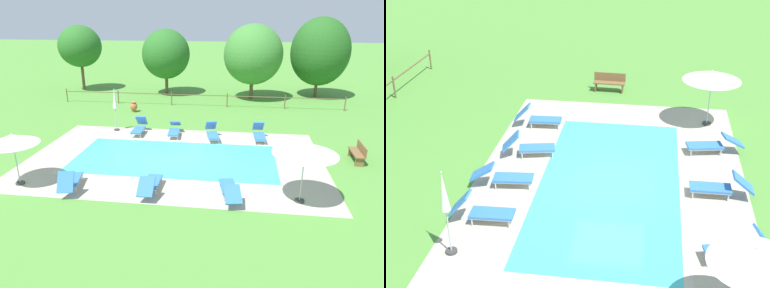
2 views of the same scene
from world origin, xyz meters
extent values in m
plane|color=#518E38|center=(0.00, 0.00, 0.00)|extent=(160.00, 160.00, 0.00)
cube|color=#B2A893|center=(0.00, 0.00, 0.00)|extent=(14.08, 9.02, 0.01)
cube|color=#42CCD6|center=(0.00, 0.00, 0.01)|extent=(9.68, 4.62, 0.01)
cube|color=#C0B59F|center=(0.00, 2.43, 0.01)|extent=(10.16, 0.24, 0.01)
cube|color=#C0B59F|center=(0.00, -2.43, 0.01)|extent=(10.16, 0.24, 0.01)
cube|color=#C0B59F|center=(4.96, 0.00, 0.01)|extent=(0.24, 4.62, 0.01)
cube|color=#C0B59F|center=(-4.96, 0.00, 0.01)|extent=(0.24, 4.62, 0.01)
cube|color=#3370BC|center=(4.16, 3.01, 0.32)|extent=(0.67, 1.33, 0.07)
cube|color=#3370BC|center=(4.12, 3.96, 0.61)|extent=(0.63, 0.67, 0.65)
cube|color=silver|center=(4.16, 3.01, 0.26)|extent=(0.63, 1.30, 0.04)
cylinder|color=silver|center=(4.45, 2.48, 0.14)|extent=(0.04, 0.04, 0.28)
cylinder|color=silver|center=(3.94, 2.45, 0.14)|extent=(0.04, 0.04, 0.28)
cylinder|color=silver|center=(4.39, 3.58, 0.14)|extent=(0.04, 0.04, 0.28)
cylinder|color=silver|center=(3.88, 3.55, 0.14)|extent=(0.04, 0.04, 0.28)
cube|color=#3370BC|center=(-3.55, -3.49, 0.32)|extent=(0.85, 1.40, 0.07)
cube|color=#3370BC|center=(-3.36, -4.39, 0.64)|extent=(0.71, 0.69, 0.70)
cube|color=silver|center=(-3.55, -3.49, 0.26)|extent=(0.82, 1.36, 0.04)
cylinder|color=silver|center=(-3.91, -3.00, 0.14)|extent=(0.04, 0.04, 0.28)
cylinder|color=silver|center=(-3.41, -2.90, 0.14)|extent=(0.04, 0.04, 0.28)
cylinder|color=silver|center=(-3.69, -4.09, 0.14)|extent=(0.04, 0.04, 0.28)
cylinder|color=silver|center=(-3.19, -3.98, 0.14)|extent=(0.04, 0.04, 0.28)
cube|color=#3370BC|center=(-2.73, 3.20, 0.32)|extent=(0.65, 1.32, 0.07)
cube|color=#3370BC|center=(-2.77, 4.14, 0.62)|extent=(0.62, 0.64, 0.67)
cube|color=silver|center=(-2.73, 3.20, 0.26)|extent=(0.62, 1.30, 0.04)
cylinder|color=silver|center=(-2.45, 2.66, 0.14)|extent=(0.04, 0.04, 0.28)
cylinder|color=silver|center=(-2.96, 2.64, 0.14)|extent=(0.04, 0.04, 0.28)
cylinder|color=silver|center=(-2.50, 3.77, 0.14)|extent=(0.04, 0.04, 0.28)
cylinder|color=silver|center=(-3.01, 3.75, 0.14)|extent=(0.04, 0.04, 0.28)
cube|color=#3370BC|center=(1.63, 2.81, 0.32)|extent=(0.86, 1.40, 0.07)
cube|color=#3370BC|center=(1.43, 3.73, 0.61)|extent=(0.72, 0.75, 0.65)
cube|color=silver|center=(1.63, 2.81, 0.26)|extent=(0.82, 1.36, 0.04)
cylinder|color=silver|center=(1.99, 2.32, 0.14)|extent=(0.04, 0.04, 0.28)
cylinder|color=silver|center=(1.49, 2.21, 0.14)|extent=(0.04, 0.04, 0.28)
cylinder|color=silver|center=(1.76, 3.40, 0.14)|extent=(0.04, 0.04, 0.28)
cylinder|color=silver|center=(1.27, 3.30, 0.14)|extent=(0.04, 0.04, 0.28)
cube|color=#3370BC|center=(-0.62, 3.12, 0.32)|extent=(0.72, 1.35, 0.07)
cube|color=#3370BC|center=(-0.72, 4.13, 0.53)|extent=(0.67, 0.82, 0.48)
cube|color=silver|center=(-0.62, 3.12, 0.26)|extent=(0.69, 1.32, 0.04)
cylinder|color=silver|center=(-0.31, 2.59, 0.14)|extent=(0.04, 0.04, 0.28)
cylinder|color=silver|center=(-0.82, 2.54, 0.14)|extent=(0.04, 0.04, 0.28)
cylinder|color=silver|center=(-0.42, 3.69, 0.14)|extent=(0.04, 0.04, 0.28)
cylinder|color=silver|center=(-0.93, 3.64, 0.14)|extent=(0.04, 0.04, 0.28)
cube|color=#3370BC|center=(2.71, -3.26, 0.32)|extent=(0.83, 1.39, 0.07)
cube|color=#3370BC|center=(2.90, -4.27, 0.51)|extent=(0.74, 0.87, 0.45)
cube|color=silver|center=(2.71, -3.26, 0.26)|extent=(0.80, 1.36, 0.04)
cylinder|color=silver|center=(2.36, -2.77, 0.14)|extent=(0.04, 0.04, 0.28)
cylinder|color=silver|center=(2.86, -2.67, 0.14)|extent=(0.04, 0.04, 0.28)
cylinder|color=silver|center=(2.56, -3.85, 0.14)|extent=(0.04, 0.04, 0.28)
cylinder|color=silver|center=(3.06, -3.76, 0.14)|extent=(0.04, 0.04, 0.28)
cube|color=#3370BC|center=(-0.31, -3.25, 0.32)|extent=(0.61, 1.30, 0.07)
cube|color=#3370BC|center=(-0.30, -4.22, 0.58)|extent=(0.60, 0.70, 0.58)
cube|color=silver|center=(-0.31, -3.25, 0.26)|extent=(0.58, 1.28, 0.04)
cylinder|color=silver|center=(-0.56, -2.70, 0.14)|extent=(0.04, 0.04, 0.28)
cylinder|color=silver|center=(-0.05, -2.69, 0.14)|extent=(0.04, 0.04, 0.28)
cylinder|color=silver|center=(-0.56, -3.80, 0.14)|extent=(0.04, 0.04, 0.28)
cylinder|color=silver|center=(-0.05, -3.80, 0.14)|extent=(0.04, 0.04, 0.28)
cylinder|color=#383838|center=(5.37, -3.54, 0.04)|extent=(0.36, 0.36, 0.08)
cylinder|color=#B2B5B7|center=(5.37, -3.54, 1.15)|extent=(0.04, 0.04, 2.30)
cone|color=white|center=(5.37, -3.54, 2.12)|extent=(2.32, 2.32, 0.40)
sphere|color=white|center=(5.37, -3.54, 2.33)|extent=(0.06, 0.06, 0.06)
cylinder|color=#383838|center=(-5.81, -3.59, 0.04)|extent=(0.36, 0.36, 0.08)
cylinder|color=#B2B5B7|center=(-5.81, -3.59, 1.06)|extent=(0.04, 0.04, 2.13)
cone|color=white|center=(-5.81, -3.59, 1.96)|extent=(2.03, 2.03, 0.38)
sphere|color=white|center=(-5.81, -3.59, 2.16)|extent=(0.06, 0.06, 0.06)
cylinder|color=#383838|center=(-4.27, 3.91, 0.04)|extent=(0.32, 0.32, 0.08)
cylinder|color=#B2B5B7|center=(-4.27, 3.91, 0.69)|extent=(0.04, 0.04, 1.38)
cone|color=white|center=(-4.27, 3.91, 1.93)|extent=(0.26, 0.26, 1.11)
sphere|color=white|center=(-4.27, 3.91, 2.50)|extent=(0.05, 0.05, 0.05)
cube|color=brown|center=(8.59, 0.82, 0.44)|extent=(0.49, 1.51, 0.06)
cube|color=brown|center=(8.79, 0.81, 0.67)|extent=(0.10, 1.50, 0.40)
cube|color=brown|center=(8.56, 0.18, 0.21)|extent=(0.40, 0.07, 0.41)
cube|color=brown|center=(8.61, 1.46, 0.21)|extent=(0.40, 0.07, 0.41)
cylinder|color=#B7663D|center=(-4.48, 8.23, 0.04)|extent=(0.28, 0.28, 0.08)
ellipsoid|color=#B7663D|center=(-4.48, 8.23, 0.39)|extent=(0.52, 0.52, 0.62)
cylinder|color=#B7663D|center=(-4.48, 8.23, 0.70)|extent=(0.39, 0.39, 0.06)
cylinder|color=brown|center=(-10.65, 10.56, 0.53)|extent=(0.08, 0.08, 1.05)
cylinder|color=brown|center=(-6.41, 10.56, 0.53)|extent=(0.08, 0.08, 1.05)
cylinder|color=brown|center=(-2.17, 10.56, 0.53)|extent=(0.08, 0.08, 1.05)
cylinder|color=brown|center=(2.07, 10.56, 0.53)|extent=(0.08, 0.08, 1.05)
cylinder|color=brown|center=(6.30, 10.56, 0.53)|extent=(0.08, 0.08, 1.05)
cylinder|color=brown|center=(10.54, 10.56, 0.53)|extent=(0.08, 0.08, 1.05)
cube|color=brown|center=(-0.05, 10.56, 0.85)|extent=(21.20, 0.05, 0.05)
cylinder|color=brown|center=(-3.36, 14.51, 0.94)|extent=(0.27, 0.27, 1.88)
ellipsoid|color=#286623|center=(-3.36, 14.51, 3.43)|extent=(4.04, 4.04, 4.13)
cylinder|color=brown|center=(3.89, 13.57, 0.91)|extent=(0.29, 0.29, 1.81)
ellipsoid|color=#3D7F33|center=(3.89, 13.57, 3.58)|extent=(4.67, 4.67, 4.72)
cylinder|color=brown|center=(9.31, 15.15, 0.83)|extent=(0.25, 0.25, 1.67)
ellipsoid|color=#235B1E|center=(9.31, 15.15, 3.71)|extent=(4.70, 4.70, 5.46)
cylinder|color=brown|center=(-11.30, 15.24, 1.28)|extent=(0.26, 0.26, 2.56)
ellipsoid|color=#286623|center=(-11.30, 15.24, 3.92)|extent=(3.79, 3.79, 3.63)
camera|label=1|loc=(2.98, -15.65, 6.56)|focal=33.17mm
camera|label=2|loc=(-15.20, -1.18, 9.05)|focal=49.53mm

